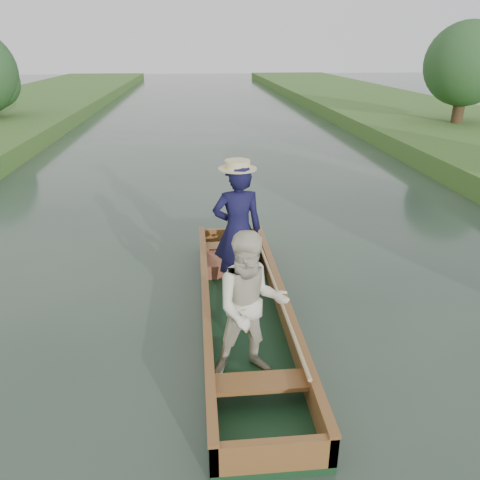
{
  "coord_description": "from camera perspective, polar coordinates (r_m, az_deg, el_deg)",
  "views": [
    {
      "loc": [
        -0.57,
        -5.37,
        3.46
      ],
      "look_at": [
        0.0,
        0.6,
        0.95
      ],
      "focal_mm": 35.0,
      "sensor_mm": 36.0,
      "label": 1
    }
  ],
  "objects": [
    {
      "name": "trees_far",
      "position": [
        14.42,
        -6.02,
        18.79
      ],
      "size": [
        22.86,
        17.5,
        4.36
      ],
      "color": "#47331E",
      "rests_on": "ground"
    },
    {
      "name": "punt",
      "position": [
        6.01,
        0.38,
        -5.08
      ],
      "size": [
        1.12,
        5.0,
        2.03
      ],
      "color": "#13321A",
      "rests_on": "ground"
    },
    {
      "name": "ground",
      "position": [
        6.42,
        0.51,
        -9.93
      ],
      "size": [
        120.0,
        120.0,
        0.0
      ],
      "primitive_type": "plane",
      "color": "#283D30",
      "rests_on": "ground"
    }
  ]
}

